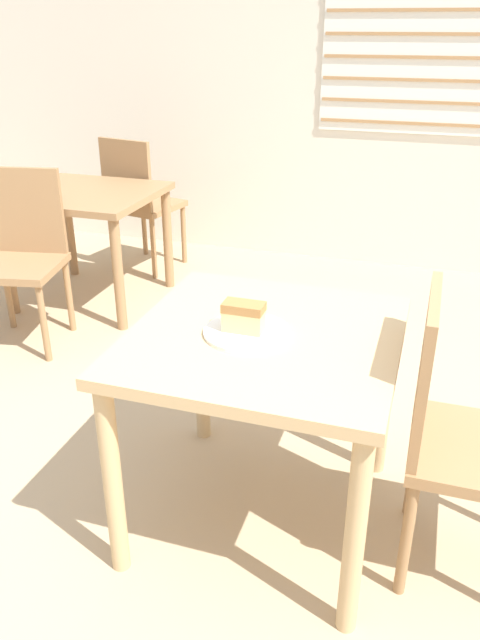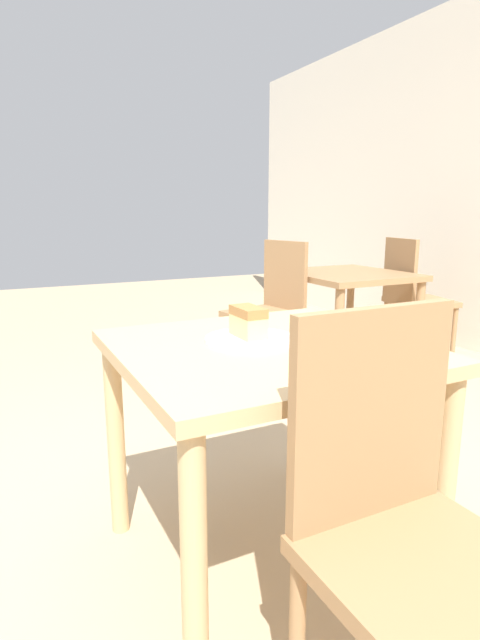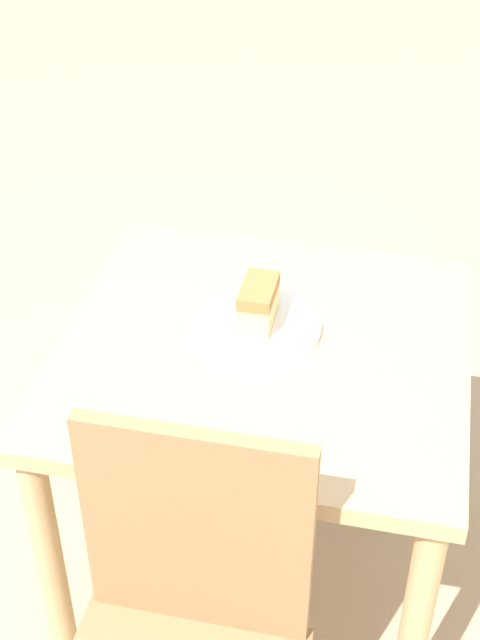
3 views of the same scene
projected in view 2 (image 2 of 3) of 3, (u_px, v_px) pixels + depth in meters
ground_plane at (222, 606)px, 1.46m from camera, size 14.00×14.00×0.00m
dining_table_near at (265, 380)px, 1.53m from camera, size 0.85×0.87×0.74m
dining_table_far at (346, 288)px, 3.59m from camera, size 0.84×0.79×0.71m
chair_near_window at (408, 527)px, 1.00m from camera, size 0.43×0.43×0.94m
chair_far_corner at (271, 305)px, 3.40m from camera, size 0.50×0.50×0.94m
chair_far_opposite at (413, 294)px, 3.82m from camera, size 0.51×0.51×0.94m
plate at (250, 339)px, 1.54m from camera, size 0.28×0.28×0.01m
cake_slice at (248, 322)px, 1.53m from camera, size 0.13×0.07×0.09m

